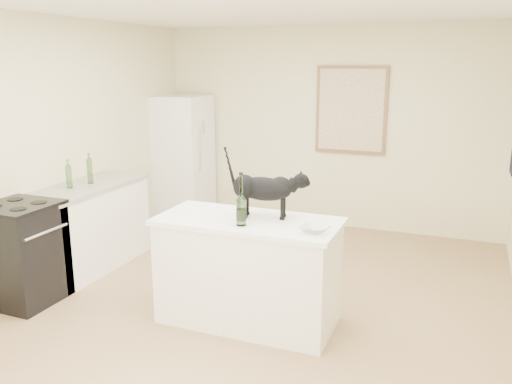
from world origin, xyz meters
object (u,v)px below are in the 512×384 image
Objects in this scene: stove at (22,254)px; wine_bottle at (241,202)px; black_cat at (263,192)px; fridge at (183,158)px; glass_bowl at (315,230)px.

wine_bottle is at bearing 6.18° from stove.
stove is at bearing -178.66° from black_cat.
fridge reaches higher than wine_bottle.
glass_bowl is at bearing -45.50° from fridge.
wine_bottle is (-0.08, -0.27, -0.03)m from black_cat.
fridge is 3.43m from wine_bottle.
glass_bowl is (2.65, -2.69, 0.08)m from fridge.
stove is at bearing -174.50° from glass_bowl.
fridge is 2.78× the size of black_cat.
black_cat is at bearing 154.20° from glass_bowl.
fridge is at bearing 134.50° from glass_bowl.
black_cat is at bearing 74.39° from wine_bottle.
fridge reaches higher than black_cat.
wine_bottle reaches higher than stove.
stove is at bearing -90.00° from fridge.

